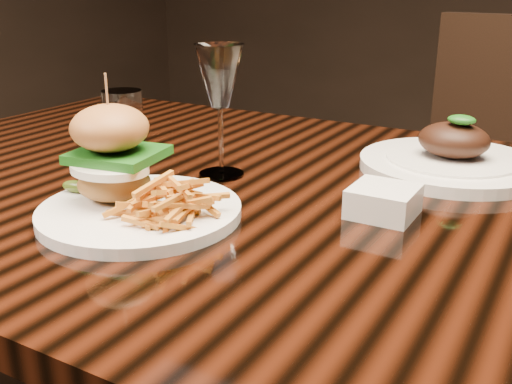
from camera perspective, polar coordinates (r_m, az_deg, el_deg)
The scene contains 7 objects.
dining_table at distance 0.87m, azimuth 5.63°, elevation -5.19°, with size 1.60×0.90×0.75m.
burger_plate at distance 0.77m, azimuth -11.65°, elevation 0.87°, with size 0.26×0.26×0.18m.
ramekin at distance 0.78m, azimuth 12.05°, elevation -0.87°, with size 0.08×0.08×0.04m, color white.
wine_glass at distance 0.89m, azimuth -3.48°, elevation 10.55°, with size 0.07×0.07×0.20m.
water_tumbler at distance 1.12m, azimuth -12.52°, elevation 6.96°, with size 0.07×0.07×0.10m, color white.
far_dish at distance 0.99m, azimuth 18.14°, elevation 2.96°, with size 0.28×0.28×0.09m.
chair_far at distance 1.70m, azimuth 21.74°, elevation 1.14°, with size 0.53×0.53×0.95m.
Camera 1 is at (0.32, -0.72, 1.03)m, focal length 42.00 mm.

